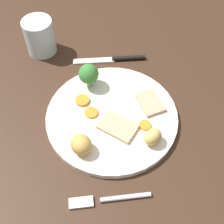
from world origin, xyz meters
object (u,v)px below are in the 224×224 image
at_px(broccoli_floret, 89,74).
at_px(fork, 108,199).
at_px(meat_slice_under, 150,101).
at_px(carrot_coin_back, 145,125).
at_px(knife, 116,59).
at_px(water_glass, 40,36).
at_px(roast_potato_left, 81,145).
at_px(carrot_coin_side, 82,100).
at_px(carrot_coin_front, 91,113).
at_px(dinner_plate, 112,117).
at_px(roast_potato_right, 153,137).
at_px(meat_slice_main, 118,127).

height_order(broccoli_floret, fork, broccoli_floret).
bearing_deg(broccoli_floret, meat_slice_under, -114.95).
distance_m(meat_slice_under, carrot_coin_back, 0.07).
bearing_deg(broccoli_floret, knife, -36.93).
height_order(broccoli_floret, water_glass, water_glass).
relative_size(roast_potato_left, carrot_coin_back, 1.78).
bearing_deg(carrot_coin_side, carrot_coin_front, -151.17).
bearing_deg(knife, dinner_plate, 82.70).
height_order(roast_potato_left, water_glass, water_glass).
distance_m(roast_potato_left, knife, 0.28).
relative_size(meat_slice_under, roast_potato_right, 1.69).
bearing_deg(meat_slice_main, broccoli_floret, 24.22).
bearing_deg(carrot_coin_side, meat_slice_main, -135.83).
bearing_deg(dinner_plate, knife, -6.92).
xyz_separation_m(dinner_plate, water_glass, (0.23, 0.17, 0.04)).
bearing_deg(roast_potato_left, knife, -18.36).
height_order(dinner_plate, water_glass, water_glass).
bearing_deg(carrot_coin_back, water_glass, 41.48).
bearing_deg(meat_slice_main, water_glass, 33.56).
xyz_separation_m(roast_potato_right, carrot_coin_back, (0.04, 0.01, -0.02)).
xyz_separation_m(carrot_coin_front, fork, (-0.19, -0.02, -0.01)).
xyz_separation_m(meat_slice_main, fork, (-0.15, 0.03, -0.01)).
relative_size(roast_potato_right, carrot_coin_back, 1.52).
relative_size(carrot_coin_back, knife, 0.14).
xyz_separation_m(broccoli_floret, water_glass, (0.14, 0.12, -0.00)).
distance_m(carrot_coin_front, knife, 0.19).
bearing_deg(meat_slice_under, meat_slice_main, 129.67).
xyz_separation_m(meat_slice_main, roast_potato_left, (-0.05, 0.08, 0.02)).
relative_size(roast_potato_left, water_glass, 0.50).
bearing_deg(knife, meat_slice_main, 86.45).
xyz_separation_m(carrot_coin_front, carrot_coin_side, (0.03, 0.02, 0.00)).
xyz_separation_m(meat_slice_under, knife, (0.15, 0.07, -0.01)).
relative_size(roast_potato_right, carrot_coin_side, 1.23).
bearing_deg(meat_slice_under, roast_potato_right, 174.44).
relative_size(dinner_plate, carrot_coin_front, 9.72).
bearing_deg(carrot_coin_side, water_glass, 28.44).
distance_m(knife, water_glass, 0.20).
bearing_deg(carrot_coin_side, fork, -169.17).
bearing_deg(fork, roast_potato_left, -69.02).
distance_m(carrot_coin_back, water_glass, 0.36).
bearing_deg(meat_slice_main, carrot_coin_side, 44.17).
xyz_separation_m(dinner_plate, fork, (-0.18, 0.02, -0.00)).
xyz_separation_m(dinner_plate, roast_potato_right, (-0.07, -0.08, 0.02)).
bearing_deg(roast_potato_right, carrot_coin_side, 50.96).
relative_size(broccoli_floret, fork, 0.39).
bearing_deg(carrot_coin_front, water_glass, 28.50).
bearing_deg(roast_potato_left, carrot_coin_front, -13.28).
height_order(meat_slice_main, fork, meat_slice_main).
xyz_separation_m(carrot_coin_back, carrot_coin_side, (0.08, 0.13, 0.00)).
distance_m(carrot_coin_back, knife, 0.22).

